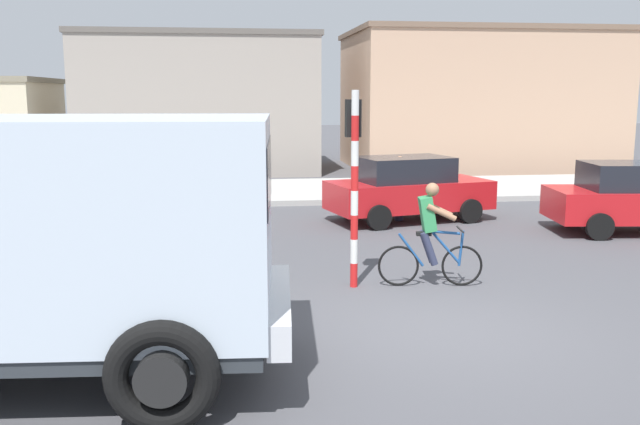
# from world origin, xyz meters

# --- Properties ---
(ground_plane) EXTENTS (120.00, 120.00, 0.00)m
(ground_plane) POSITION_xyz_m (0.00, 0.00, 0.00)
(ground_plane) COLOR #4C4C51
(sidewalk_far) EXTENTS (80.00, 5.00, 0.16)m
(sidewalk_far) POSITION_xyz_m (0.00, 12.99, 0.08)
(sidewalk_far) COLOR #ADADA8
(sidewalk_far) RESTS_ON ground
(truck_foreground) EXTENTS (5.59, 3.13, 2.90)m
(truck_foreground) POSITION_xyz_m (-4.89, -1.05, 1.67)
(truck_foreground) COLOR silver
(truck_foreground) RESTS_ON ground
(cyclist) EXTENTS (1.72, 0.53, 1.72)m
(cyclist) POSITION_xyz_m (0.49, 2.08, 0.86)
(cyclist) COLOR black
(cyclist) RESTS_ON ground
(traffic_light_pole) EXTENTS (0.24, 0.43, 3.20)m
(traffic_light_pole) POSITION_xyz_m (-0.75, 2.26, 2.07)
(traffic_light_pole) COLOR red
(traffic_light_pole) RESTS_ON ground
(car_red_near) EXTENTS (4.28, 2.58, 1.60)m
(car_red_near) POSITION_xyz_m (1.65, 7.90, 0.82)
(car_red_near) COLOR red
(car_red_near) RESTS_ON ground
(car_white_mid) EXTENTS (4.18, 2.24, 1.60)m
(car_white_mid) POSITION_xyz_m (6.47, 5.78, 0.82)
(car_white_mid) COLOR red
(car_white_mid) RESTS_ON ground
(car_far_side) EXTENTS (4.19, 2.27, 1.60)m
(car_far_side) POSITION_xyz_m (-5.20, 7.31, 0.82)
(car_far_side) COLOR white
(car_far_side) RESTS_ON ground
(pedestrian_near_kerb) EXTENTS (0.34, 0.22, 1.62)m
(pedestrian_near_kerb) POSITION_xyz_m (1.45, 7.95, 0.85)
(pedestrian_near_kerb) COLOR #2D334C
(pedestrian_near_kerb) RESTS_ON ground
(building_mid_block) EXTENTS (9.36, 6.10, 5.46)m
(building_mid_block) POSITION_xyz_m (-3.86, 20.18, 2.73)
(building_mid_block) COLOR #9E9389
(building_mid_block) RESTS_ON ground
(building_corner_right) EXTENTS (10.89, 7.05, 5.74)m
(building_corner_right) POSITION_xyz_m (7.83, 20.22, 2.87)
(building_corner_right) COLOR tan
(building_corner_right) RESTS_ON ground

